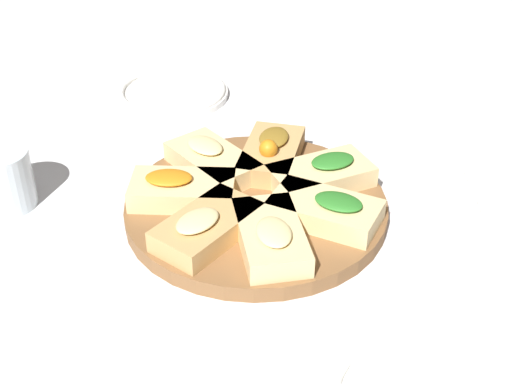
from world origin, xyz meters
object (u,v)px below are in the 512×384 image
water_glass (2,179)px  napkin_stack (509,192)px  plate_right (173,92)px  serving_board (256,207)px

water_glass → napkin_stack: water_glass is taller
plate_right → serving_board: bearing=-168.1°
plate_right → water_glass: (-0.27, 0.24, 0.03)m
serving_board → napkin_stack: size_ratio=2.99×
napkin_stack → water_glass: bearing=81.3°
serving_board → plate_right: 0.36m
serving_board → water_glass: bearing=75.5°
serving_board → water_glass: (0.08, 0.32, 0.03)m
water_glass → plate_right: bearing=-41.2°
water_glass → serving_board: bearing=-104.5°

